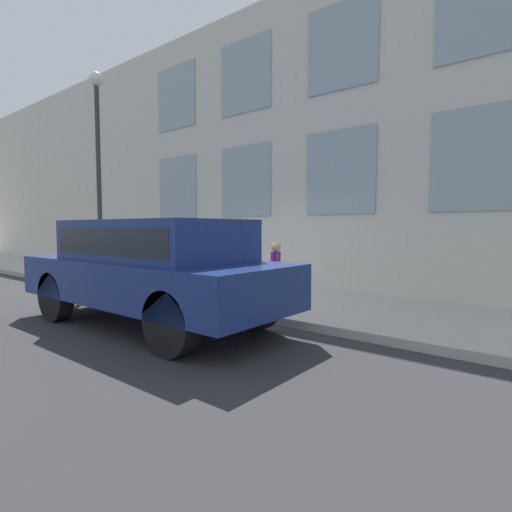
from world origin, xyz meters
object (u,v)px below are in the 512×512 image
at_px(person, 276,266).
at_px(parked_truck_navy_near, 152,264).
at_px(street_lamp, 98,153).
at_px(fire_hydrant, 237,282).

relative_size(person, parked_truck_navy_near, 0.24).
bearing_deg(street_lamp, person, -84.92).
bearing_deg(fire_hydrant, person, -60.90).
xyz_separation_m(person, parked_truck_navy_near, (-2.25, 0.79, 0.16)).
height_order(person, parked_truck_navy_near, parked_truck_navy_near).
xyz_separation_m(parked_truck_navy_near, street_lamp, (1.77, 4.60, 2.52)).
relative_size(fire_hydrant, person, 0.63).
bearing_deg(street_lamp, fire_hydrant, -88.68).
bearing_deg(street_lamp, parked_truck_navy_near, -111.09).
height_order(parked_truck_navy_near, street_lamp, street_lamp).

